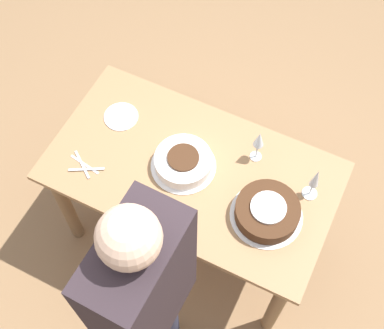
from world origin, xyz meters
The scene contains 9 objects.
ground_plane centered at (0.00, 0.00, 0.00)m, with size 12.00×12.00×0.00m, color #8E6B47.
dining_table centered at (0.00, 0.00, 0.63)m, with size 1.37×0.75×0.77m.
cake_center_white centered at (-0.05, 0.00, 0.81)m, with size 0.31×0.31×0.09m.
cake_front_chocolate centered at (0.41, -0.07, 0.81)m, with size 0.33×0.33×0.09m.
wine_glass_near centered at (0.24, 0.20, 0.92)m, with size 0.06×0.06×0.21m.
wine_glass_far centered at (0.54, 0.13, 0.91)m, with size 0.07×0.07×0.22m.
dessert_plate_left centered at (-0.45, 0.11, 0.77)m, with size 0.17×0.17×0.01m.
fork_pile centered at (-0.47, -0.21, 0.77)m, with size 0.19×0.12×0.01m.
person_cutting centered at (0.15, -0.69, 1.04)m, with size 0.23×0.41×1.71m.
Camera 1 is at (0.54, -1.10, 2.98)m, focal length 50.00 mm.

